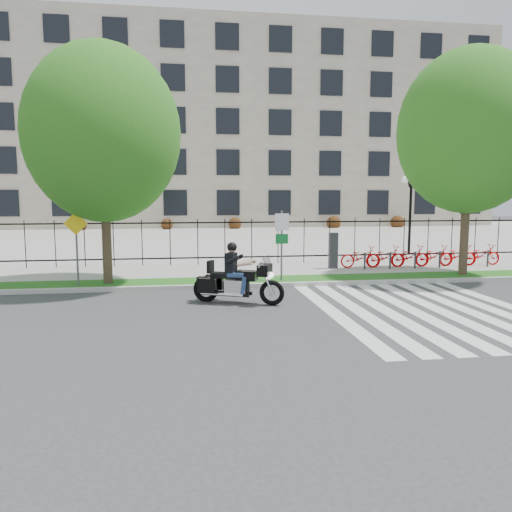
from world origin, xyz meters
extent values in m
plane|color=#343436|center=(0.00, 0.00, 0.00)|extent=(120.00, 120.00, 0.00)
cube|color=#B5B3AB|center=(0.00, 4.10, 0.07)|extent=(60.00, 0.20, 0.15)
cube|color=#1C5715|center=(0.00, 4.95, 0.07)|extent=(60.00, 1.50, 0.15)
cube|color=#A5A39A|center=(0.00, 7.45, 0.07)|extent=(60.00, 3.50, 0.15)
cube|color=#A5A39A|center=(0.00, 25.00, 0.05)|extent=(80.00, 34.00, 0.10)
cube|color=gray|center=(0.00, 45.00, 10.00)|extent=(60.00, 20.00, 20.00)
cylinder|color=black|center=(10.00, 12.00, 2.00)|extent=(0.14, 0.14, 4.00)
cylinder|color=black|center=(10.00, 12.00, 3.90)|extent=(0.06, 0.70, 0.70)
sphere|color=white|center=(9.65, 12.00, 4.00)|extent=(0.36, 0.36, 0.36)
sphere|color=white|center=(10.35, 12.00, 4.00)|extent=(0.36, 0.36, 0.36)
cylinder|color=#3E2C21|center=(-4.45, 4.95, 1.92)|extent=(0.32, 0.32, 3.55)
ellipsoid|color=#1E5C15|center=(-4.45, 4.95, 5.26)|extent=(5.22, 5.22, 6.00)
cylinder|color=#3E2C21|center=(8.87, 4.95, 2.06)|extent=(0.32, 0.32, 3.82)
ellipsoid|color=#1E5C15|center=(8.87, 4.95, 5.58)|extent=(5.36, 5.36, 6.16)
cube|color=#2D2D33|center=(4.36, 7.20, 0.90)|extent=(0.35, 0.25, 1.50)
imported|color=#D70001|center=(5.56, 7.20, 0.61)|extent=(1.74, 0.61, 0.91)
cylinder|color=#2D2D33|center=(5.56, 6.70, 0.50)|extent=(0.08, 0.08, 0.70)
imported|color=#D70001|center=(6.66, 7.20, 0.61)|extent=(1.74, 0.61, 0.91)
cylinder|color=#2D2D33|center=(6.66, 6.70, 0.50)|extent=(0.08, 0.08, 0.70)
imported|color=#D70001|center=(7.76, 7.20, 0.61)|extent=(1.74, 0.61, 0.91)
cylinder|color=#2D2D33|center=(7.76, 6.70, 0.50)|extent=(0.08, 0.08, 0.70)
imported|color=#D70001|center=(8.86, 7.20, 0.61)|extent=(1.74, 0.61, 0.91)
cylinder|color=#2D2D33|center=(8.86, 6.70, 0.50)|extent=(0.08, 0.08, 0.70)
imported|color=#D70001|center=(9.96, 7.20, 0.61)|extent=(1.74, 0.61, 0.91)
cylinder|color=#2D2D33|center=(9.96, 6.70, 0.50)|extent=(0.08, 0.08, 0.70)
imported|color=#D70001|center=(11.06, 7.20, 0.61)|extent=(1.74, 0.61, 0.91)
cylinder|color=#2D2D33|center=(11.06, 6.70, 0.50)|extent=(0.08, 0.08, 0.70)
cylinder|color=#59595B|center=(1.64, 4.60, 1.40)|extent=(0.07, 0.07, 2.50)
cube|color=white|center=(1.64, 4.56, 2.25)|extent=(0.50, 0.03, 0.60)
cube|color=#0C6626|center=(1.64, 4.56, 1.65)|extent=(0.45, 0.03, 0.35)
cylinder|color=#59595B|center=(-5.39, 4.60, 1.35)|extent=(0.07, 0.07, 2.40)
cube|color=yellow|center=(-5.39, 4.56, 2.25)|extent=(0.78, 0.03, 0.78)
torus|color=black|center=(0.69, 1.25, 0.37)|extent=(0.74, 0.44, 0.75)
torus|color=black|center=(-1.19, 2.10, 0.37)|extent=(0.79, 0.47, 0.79)
cube|color=black|center=(0.49, 1.34, 1.03)|extent=(0.54, 0.68, 0.33)
cube|color=#26262B|center=(0.56, 1.31, 1.28)|extent=(0.37, 0.56, 0.33)
cube|color=silver|center=(-0.30, 1.70, 0.49)|extent=(0.75, 0.60, 0.43)
cube|color=black|center=(0.00, 1.57, 0.85)|extent=(0.70, 0.58, 0.28)
cube|color=black|center=(-0.64, 1.86, 0.83)|extent=(0.85, 0.67, 0.15)
cube|color=black|center=(-1.04, 2.04, 1.06)|extent=(0.25, 0.38, 0.37)
cube|color=black|center=(-1.17, 1.74, 0.54)|extent=(0.57, 0.38, 0.43)
cube|color=black|center=(-0.91, 2.33, 0.54)|extent=(0.57, 0.38, 0.43)
cube|color=black|center=(-0.45, 1.77, 1.22)|extent=(0.42, 0.50, 0.56)
sphere|color=tan|center=(-0.42, 1.75, 1.63)|extent=(0.25, 0.25, 0.25)
sphere|color=black|center=(-0.42, 1.75, 1.67)|extent=(0.29, 0.29, 0.29)
camera|label=1|loc=(-1.84, -12.79, 3.18)|focal=35.00mm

